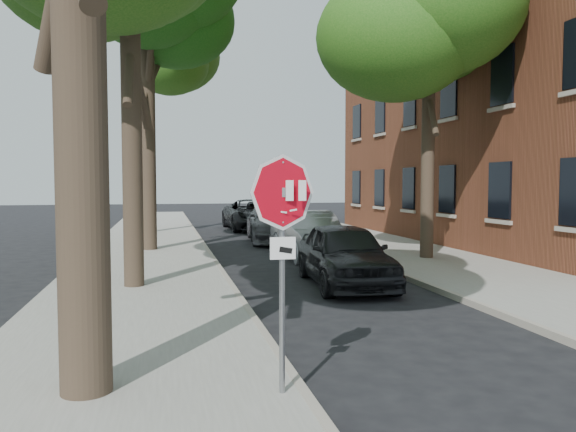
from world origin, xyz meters
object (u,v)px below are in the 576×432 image
Objects in this scene: tree_right at (427,25)px; car_c at (276,222)px; apartment_building at (567,53)px; car_d at (253,215)px; tree_mid_b at (146,19)px; stop_sign at (283,227)px; tree_far at (144,79)px; car_b at (309,235)px; car_a at (345,254)px.

tree_right is 1.68× the size of car_c.
apartment_building is 15.90m from car_d.
apartment_building is 16.43m from tree_mid_b.
tree_right is at bearing 56.62° from stop_sign.
tree_far and tree_right have the same top height.
tree_far is at bearing 156.96° from apartment_building.
tree_right reaches higher than car_c.
tree_mid_b reaches higher than tree_far.
tree_right reaches higher than car_b.
tree_right is at bearing -25.52° from tree_mid_b.
tree_far is at bearing 128.34° from tree_right.
car_d is (-0.01, 11.27, 0.03)m from car_b.
car_b is at bearing -91.49° from car_d.
stop_sign is 0.28× the size of tree_right.
apartment_building is at bearing 11.59° from car_b.
tree_right reaches higher than car_d.
apartment_building is at bearing -38.79° from car_d.
car_c reaches higher than car_a.
tree_far is 16.61m from car_a.
tree_right is 9.85m from car_c.
stop_sign is at bearing -84.54° from tree_far.
car_a is at bearing -147.96° from apartment_building.
car_d is at bearing 81.75° from stop_sign.
tree_mid_b is at bearing -87.56° from tree_far.
tree_mid_b is 7.04m from tree_far.
tree_mid_b reaches higher than car_c.
tree_far is 1.66× the size of car_d.
car_b is 0.83× the size of car_c.
car_a is (4.95, -14.48, -6.47)m from tree_far.
stop_sign is 11.96m from car_b.
tree_far is 14.02m from tree_right.
stop_sign reaches higher than car_a.
car_a is 16.05m from car_d.
tree_mid_b is 1.84× the size of car_d.
tree_right is 7.40m from car_b.
tree_mid_b reaches higher than tree_right.
stop_sign is at bearing -95.73° from car_c.
tree_mid_b is at bearing 125.67° from car_a.
car_b is 5.38m from car_c.
car_d is at bearing 105.08° from tree_right.
car_a is (-11.77, -7.37, -6.91)m from apartment_building.
tree_right is 14.52m from car_d.
car_b is (3.30, 11.43, -1.19)m from stop_sign.
tree_right is 2.14× the size of car_a.
tree_mid_b reaches higher than car_a.
car_d is at bearing 142.74° from apartment_building.
apartment_building is at bearing 25.87° from tree_right.
apartment_building is 18.18m from tree_far.
car_d reaches higher than car_b.
tree_right is (8.40, -4.01, -0.78)m from tree_mid_b.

